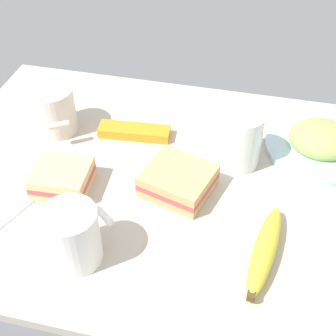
# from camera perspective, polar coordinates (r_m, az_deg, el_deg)

# --- Properties ---
(tabletop) EXTENTS (0.90, 0.64, 0.02)m
(tabletop) POSITION_cam_1_polar(r_m,az_deg,el_deg) (0.86, -0.00, -1.95)
(tabletop) COLOR #BCB29E
(tabletop) RESTS_ON ground
(plate_of_food) EXTENTS (0.21, 0.21, 0.06)m
(plate_of_food) POSITION_cam_1_polar(r_m,az_deg,el_deg) (0.95, 18.27, 3.03)
(plate_of_food) COLOR silver
(plate_of_food) RESTS_ON tabletop
(coffee_mug_black) EXTENTS (0.10, 0.11, 0.10)m
(coffee_mug_black) POSITION_cam_1_polar(r_m,az_deg,el_deg) (0.97, -13.92, 7.00)
(coffee_mug_black) COLOR silver
(coffee_mug_black) RESTS_ON tabletop
(coffee_mug_milky) EXTENTS (0.10, 0.10, 0.10)m
(coffee_mug_milky) POSITION_cam_1_polar(r_m,az_deg,el_deg) (0.71, -11.67, -8.15)
(coffee_mug_milky) COLOR white
(coffee_mug_milky) RESTS_ON tabletop
(sandwich_main) EXTENTS (0.10, 0.09, 0.04)m
(sandwich_main) POSITION_cam_1_polar(r_m,az_deg,el_deg) (0.85, -12.88, -1.24)
(sandwich_main) COLOR #DBB77A
(sandwich_main) RESTS_ON tabletop
(sandwich_side) EXTENTS (0.14, 0.13, 0.04)m
(sandwich_side) POSITION_cam_1_polar(r_m,az_deg,el_deg) (0.82, 1.25, -1.58)
(sandwich_side) COLOR tan
(sandwich_side) RESTS_ON tabletop
(glass_of_milk) EXTENTS (0.08, 0.08, 0.11)m
(glass_of_milk) POSITION_cam_1_polar(r_m,az_deg,el_deg) (0.87, 8.88, 3.11)
(glass_of_milk) COLOR silver
(glass_of_milk) RESTS_ON tabletop
(banana) EXTENTS (0.06, 0.19, 0.03)m
(banana) POSITION_cam_1_polar(r_m,az_deg,el_deg) (0.74, 11.85, -9.86)
(banana) COLOR yellow
(banana) RESTS_ON tabletop
(snack_bar) EXTENTS (0.15, 0.05, 0.02)m
(snack_bar) POSITION_cam_1_polar(r_m,az_deg,el_deg) (0.95, -4.17, 4.49)
(snack_bar) COLOR orange
(snack_bar) RESTS_ON tabletop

